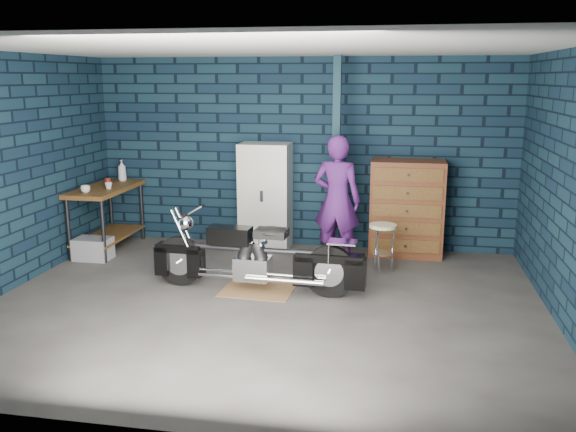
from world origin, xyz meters
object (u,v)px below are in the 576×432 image
object	(u,v)px
tool_chest	(407,208)
locker	(265,196)
storage_bin	(93,249)
motorcycle	(257,252)
workbench	(107,218)
shop_stool	(382,248)
person	(337,200)

from	to	relation	value
tool_chest	locker	bearing A→B (deg)	180.00
storage_bin	tool_chest	world-z (taller)	tool_chest
motorcycle	storage_bin	bearing A→B (deg)	164.31
workbench	tool_chest	bearing A→B (deg)	6.61
motorcycle	locker	world-z (taller)	locker
shop_stool	tool_chest	bearing A→B (deg)	70.70
workbench	shop_stool	world-z (taller)	workbench
motorcycle	storage_bin	xyz separation A→B (m)	(-2.48, 0.83, -0.32)
person	storage_bin	world-z (taller)	person
locker	shop_stool	world-z (taller)	locker
workbench	tool_chest	xyz separation A→B (m)	(4.19, 0.49, 0.20)
tool_chest	shop_stool	bearing A→B (deg)	-109.30
shop_stool	workbench	bearing A→B (deg)	174.82
locker	shop_stool	bearing A→B (deg)	-26.37
storage_bin	locker	world-z (taller)	locker
workbench	tool_chest	size ratio (longest dim) A/B	1.06
locker	shop_stool	size ratio (longest dim) A/B	2.44
storage_bin	shop_stool	bearing A→B (deg)	2.18
tool_chest	shop_stool	xyz separation A→B (m)	(-0.29, -0.84, -0.35)
workbench	person	bearing A→B (deg)	-1.65
workbench	motorcycle	bearing A→B (deg)	-27.92
locker	person	bearing A→B (deg)	-28.18
workbench	person	xyz separation A→B (m)	(3.28, -0.09, 0.40)
motorcycle	shop_stool	bearing A→B (deg)	37.70
workbench	motorcycle	distance (m)	2.83
tool_chest	shop_stool	world-z (taller)	tool_chest
locker	tool_chest	xyz separation A→B (m)	(1.98, 0.00, -0.10)
storage_bin	locker	bearing A→B (deg)	24.30
motorcycle	locker	bearing A→B (deg)	102.12
motorcycle	shop_stool	size ratio (longest dim) A/B	3.42
person	locker	xyz separation A→B (m)	(-1.08, 0.58, -0.10)
person	shop_stool	xyz separation A→B (m)	(0.61, -0.26, -0.54)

